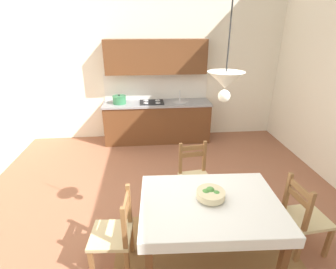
{
  "coord_description": "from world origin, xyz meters",
  "views": [
    {
      "loc": [
        -0.19,
        -2.75,
        2.43
      ],
      "look_at": [
        0.09,
        0.36,
        1.1
      ],
      "focal_mm": 27.0,
      "sensor_mm": 36.0,
      "label": 1
    }
  ],
  "objects_px": {
    "kitchen_cabinetry": "(157,104)",
    "fruit_bowl": "(211,194)",
    "dining_chair_kitchen_side": "(195,177)",
    "dining_table": "(210,210)",
    "pendant_lamp": "(225,81)",
    "dining_chair_tv_side": "(115,234)",
    "dining_chair_window_side": "(304,217)"
  },
  "relations": [
    {
      "from": "kitchen_cabinetry",
      "to": "fruit_bowl",
      "type": "height_order",
      "value": "kitchen_cabinetry"
    },
    {
      "from": "kitchen_cabinetry",
      "to": "dining_chair_kitchen_side",
      "type": "relative_size",
      "value": 2.52
    },
    {
      "from": "dining_table",
      "to": "pendant_lamp",
      "type": "height_order",
      "value": "pendant_lamp"
    },
    {
      "from": "kitchen_cabinetry",
      "to": "fruit_bowl",
      "type": "distance_m",
      "value": 3.29
    },
    {
      "from": "dining_table",
      "to": "dining_chair_tv_side",
      "type": "bearing_deg",
      "value": -177.39
    },
    {
      "from": "dining_table",
      "to": "fruit_bowl",
      "type": "bearing_deg",
      "value": 79.77
    },
    {
      "from": "kitchen_cabinetry",
      "to": "dining_chair_window_side",
      "type": "distance_m",
      "value": 3.65
    },
    {
      "from": "dining_chair_tv_side",
      "to": "dining_table",
      "type": "bearing_deg",
      "value": 2.61
    },
    {
      "from": "dining_table",
      "to": "dining_chair_kitchen_side",
      "type": "height_order",
      "value": "dining_chair_kitchen_side"
    },
    {
      "from": "dining_chair_kitchen_side",
      "to": "pendant_lamp",
      "type": "bearing_deg",
      "value": -88.1
    },
    {
      "from": "dining_table",
      "to": "dining_chair_window_side",
      "type": "distance_m",
      "value": 1.12
    },
    {
      "from": "kitchen_cabinetry",
      "to": "dining_chair_tv_side",
      "type": "height_order",
      "value": "kitchen_cabinetry"
    },
    {
      "from": "dining_table",
      "to": "fruit_bowl",
      "type": "distance_m",
      "value": 0.18
    },
    {
      "from": "dining_table",
      "to": "dining_chair_tv_side",
      "type": "distance_m",
      "value": 1.03
    },
    {
      "from": "dining_chair_window_side",
      "to": "dining_chair_tv_side",
      "type": "bearing_deg",
      "value": -178.29
    },
    {
      "from": "dining_chair_window_side",
      "to": "fruit_bowl",
      "type": "relative_size",
      "value": 3.1
    },
    {
      "from": "dining_chair_tv_side",
      "to": "pendant_lamp",
      "type": "xyz_separation_m",
      "value": [
        1.06,
        0.08,
        1.56
      ]
    },
    {
      "from": "dining_table",
      "to": "dining_chair_kitchen_side",
      "type": "distance_m",
      "value": 0.97
    },
    {
      "from": "dining_chair_tv_side",
      "to": "fruit_bowl",
      "type": "relative_size",
      "value": 3.1
    },
    {
      "from": "kitchen_cabinetry",
      "to": "dining_chair_tv_side",
      "type": "bearing_deg",
      "value": -100.23
    },
    {
      "from": "dining_chair_window_side",
      "to": "dining_table",
      "type": "bearing_deg",
      "value": -179.12
    },
    {
      "from": "kitchen_cabinetry",
      "to": "dining_chair_kitchen_side",
      "type": "xyz_separation_m",
      "value": [
        0.42,
        -2.36,
        -0.41
      ]
    },
    {
      "from": "dining_table",
      "to": "dining_chair_kitchen_side",
      "type": "relative_size",
      "value": 1.62
    },
    {
      "from": "dining_table",
      "to": "fruit_bowl",
      "type": "relative_size",
      "value": 5.02
    },
    {
      "from": "dining_chair_kitchen_side",
      "to": "dining_chair_window_side",
      "type": "bearing_deg",
      "value": -40.84
    },
    {
      "from": "fruit_bowl",
      "to": "dining_chair_window_side",
      "type": "bearing_deg",
      "value": -1.67
    },
    {
      "from": "dining_chair_kitchen_side",
      "to": "dining_table",
      "type": "bearing_deg",
      "value": -91.47
    },
    {
      "from": "kitchen_cabinetry",
      "to": "fruit_bowl",
      "type": "relative_size",
      "value": 7.82
    },
    {
      "from": "dining_chair_window_side",
      "to": "pendant_lamp",
      "type": "relative_size",
      "value": 1.16
    },
    {
      "from": "dining_chair_kitchen_side",
      "to": "dining_chair_window_side",
      "type": "xyz_separation_m",
      "value": [
        1.08,
        -0.93,
        0.0
      ]
    },
    {
      "from": "kitchen_cabinetry",
      "to": "pendant_lamp",
      "type": "xyz_separation_m",
      "value": [
        0.45,
        -3.28,
        1.14
      ]
    },
    {
      "from": "dining_table",
      "to": "dining_chair_window_side",
      "type": "bearing_deg",
      "value": 0.88
    }
  ]
}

